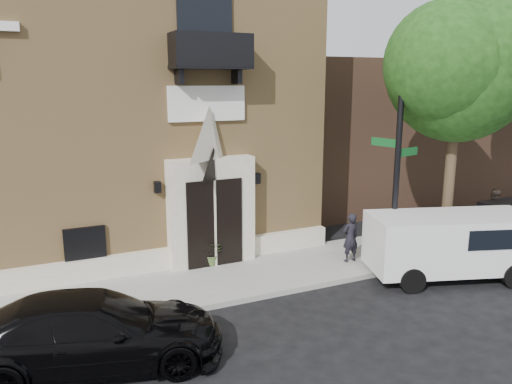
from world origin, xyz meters
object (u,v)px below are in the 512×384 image
(cargo_van, at_px, (456,243))
(street_sign, at_px, (398,156))
(dumpster, at_px, (509,220))
(pedestrian_near, at_px, (350,238))
(pedestrian_far, at_px, (493,212))
(fire_hydrant, at_px, (402,249))
(black_sedan, at_px, (93,331))

(cargo_van, xyz_separation_m, street_sign, (-1.13, 1.35, 2.37))
(dumpster, distance_m, pedestrian_near, 6.32)
(pedestrian_far, bearing_deg, dumpster, 176.13)
(fire_hydrant, height_order, dumpster, dumpster)
(cargo_van, bearing_deg, dumpster, 39.10)
(black_sedan, height_order, cargo_van, cargo_van)
(street_sign, xyz_separation_m, pedestrian_near, (-1.03, 0.68, -2.51))
(black_sedan, distance_m, dumpster, 14.24)
(dumpster, height_order, pedestrian_near, pedestrian_near)
(black_sedan, height_order, fire_hydrant, black_sedan)
(fire_hydrant, relative_size, pedestrian_far, 0.53)
(cargo_van, height_order, fire_hydrant, cargo_van)
(pedestrian_near, height_order, pedestrian_far, pedestrian_far)
(dumpster, xyz_separation_m, pedestrian_near, (-6.31, 0.44, 0.09))
(dumpster, relative_size, pedestrian_near, 1.36)
(fire_hydrant, xyz_separation_m, pedestrian_far, (4.91, 0.92, 0.40))
(pedestrian_near, relative_size, pedestrian_far, 0.92)
(pedestrian_near, xyz_separation_m, pedestrian_far, (6.29, 0.20, 0.07))
(pedestrian_far, bearing_deg, pedestrian_near, 86.65)
(street_sign, distance_m, dumpster, 5.89)
(cargo_van, height_order, dumpster, cargo_van)
(pedestrian_near, bearing_deg, dumpster, 174.04)
(cargo_van, distance_m, dumpster, 4.45)
(black_sedan, height_order, dumpster, black_sedan)
(street_sign, distance_m, pedestrian_near, 2.80)
(fire_hydrant, distance_m, pedestrian_near, 1.59)
(cargo_van, relative_size, street_sign, 0.75)
(cargo_van, height_order, street_sign, street_sign)
(pedestrian_near, bearing_deg, pedestrian_far, 179.85)
(pedestrian_near, bearing_deg, black_sedan, 15.34)
(black_sedan, xyz_separation_m, pedestrian_near, (7.79, 2.43, 0.17))
(cargo_van, distance_m, fire_hydrant, 1.61)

